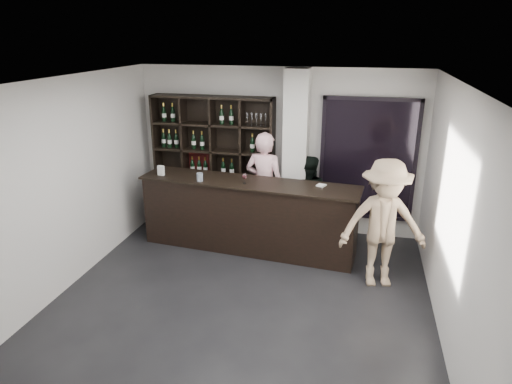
% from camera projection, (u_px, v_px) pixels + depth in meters
% --- Properties ---
extents(floor, '(5.00, 5.50, 0.01)m').
position_uv_depth(floor, '(239.00, 307.00, 6.04)').
color(floor, black).
rests_on(floor, ground).
extents(wine_shelf, '(2.20, 0.35, 2.40)m').
position_uv_depth(wine_shelf, '(214.00, 163.00, 8.24)').
color(wine_shelf, black).
rests_on(wine_shelf, floor).
extents(structural_column, '(0.40, 0.40, 2.90)m').
position_uv_depth(structural_column, '(296.00, 156.00, 7.75)').
color(structural_column, silver).
rests_on(structural_column, floor).
extents(glass_panel, '(1.60, 0.08, 2.10)m').
position_uv_depth(glass_panel, '(368.00, 160.00, 7.71)').
color(glass_panel, black).
rests_on(glass_panel, floor).
extents(tasting_counter, '(3.58, 0.74, 1.18)m').
position_uv_depth(tasting_counter, '(248.00, 216.00, 7.48)').
color(tasting_counter, black).
rests_on(tasting_counter, floor).
extents(taster_pink, '(0.75, 0.55, 1.88)m').
position_uv_depth(taster_pink, '(264.00, 186.00, 7.86)').
color(taster_pink, '#FDC2C8').
rests_on(taster_pink, floor).
extents(taster_black, '(0.83, 0.70, 1.48)m').
position_uv_depth(taster_black, '(307.00, 197.00, 7.87)').
color(taster_black, black).
rests_on(taster_black, floor).
extents(customer, '(1.31, 0.91, 1.86)m').
position_uv_depth(customer, '(383.00, 224.00, 6.31)').
color(customer, '#947A5F').
rests_on(customer, floor).
extents(wine_glass, '(0.10, 0.10, 0.19)m').
position_uv_depth(wine_glass, '(245.00, 178.00, 7.16)').
color(wine_glass, white).
rests_on(wine_glass, tasting_counter).
extents(spit_cup, '(0.12, 0.12, 0.13)m').
position_uv_depth(spit_cup, '(200.00, 177.00, 7.28)').
color(spit_cup, silver).
rests_on(spit_cup, tasting_counter).
extents(napkin_stack, '(0.16, 0.16, 0.02)m').
position_uv_depth(napkin_stack, '(321.00, 185.00, 7.07)').
color(napkin_stack, white).
rests_on(napkin_stack, tasting_counter).
extents(card_stand, '(0.12, 0.07, 0.16)m').
position_uv_depth(card_stand, '(161.00, 170.00, 7.58)').
color(card_stand, white).
rests_on(card_stand, tasting_counter).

